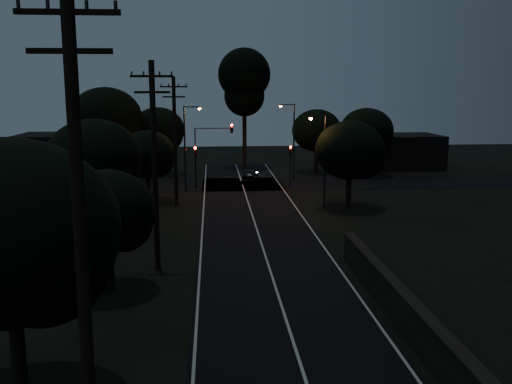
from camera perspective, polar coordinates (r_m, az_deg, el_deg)
road_surface at (r=46.95m, az=-0.67°, el=-1.42°), size 60.00×70.00×0.03m
utility_pole_near at (r=13.51m, az=-17.13°, el=-4.60°), size 2.20×0.30×12.00m
utility_pole_mid at (r=30.14m, az=-10.11°, el=2.82°), size 2.20×0.30×11.00m
utility_pole_far at (r=47.01m, az=-8.11°, el=5.24°), size 2.20×0.30×10.50m
tree_left_a at (r=18.09m, az=-22.92°, el=-4.17°), size 6.53×6.53×8.25m
tree_left_b at (r=27.70m, az=-14.39°, el=-2.09°), size 4.61×4.61×5.86m
tree_left_c at (r=37.61m, az=-15.58°, el=2.93°), size 6.11×6.11×7.72m
tree_left_d at (r=49.26m, az=-10.64°, el=3.60°), size 4.81×4.81×6.10m
tree_far_nw at (r=65.05m, az=-9.58°, el=6.04°), size 5.92×5.92×7.49m
tree_far_w at (r=61.61m, az=-14.57°, el=6.98°), size 7.61×7.61×9.71m
tree_far_ne at (r=65.95m, az=6.27°, el=6.02°), size 5.71×5.71×7.22m
tree_far_e at (r=64.16m, az=11.20°, el=5.91°), size 5.87×5.87×7.45m
tree_right_a at (r=46.28m, az=9.62°, el=3.99°), size 5.55×5.55×7.06m
tall_pine at (r=69.85m, az=-1.17°, el=10.99°), size 6.31×6.31×14.35m
building_left at (r=69.26m, az=-18.66°, el=3.70°), size 10.00×8.00×4.40m
building_right at (r=71.94m, az=14.27°, el=3.99°), size 9.00×7.00×4.00m
signal_left at (r=55.16m, az=-6.07°, el=3.27°), size 0.28×0.35×4.10m
signal_right at (r=55.66m, az=3.45°, el=3.37°), size 0.28×0.35×4.10m
signal_mast at (r=54.98m, az=-4.34°, el=4.85°), size 3.70×0.35×6.25m
streetlight_a at (r=53.02m, az=-6.93°, el=4.92°), size 1.66×0.26×8.00m
streetlight_b at (r=59.53m, az=3.62°, el=5.57°), size 1.66×0.26×8.00m
streetlight_c at (r=45.90m, az=6.70°, el=3.72°), size 1.46×0.26×7.50m
car at (r=58.91m, az=-0.62°, el=1.66°), size 2.14×4.16×1.35m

